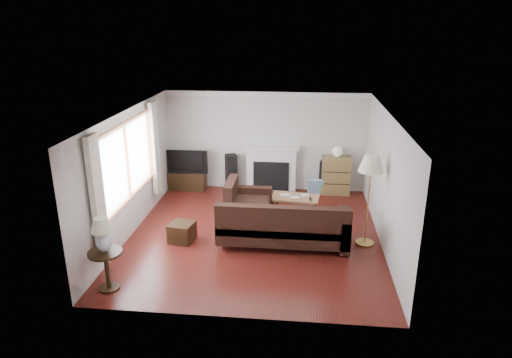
# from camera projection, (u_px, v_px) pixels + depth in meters

# --- Properties ---
(room) EXTENTS (5.10, 5.60, 2.54)m
(room) POSITION_uv_depth(u_px,v_px,m) (254.00, 177.00, 8.88)
(room) COLOR #4F1611
(room) RESTS_ON ground
(window) EXTENTS (0.12, 2.74, 1.54)m
(window) POSITION_uv_depth(u_px,v_px,m) (128.00, 161.00, 8.83)
(window) COLOR #975A38
(window) RESTS_ON room
(curtain_near) EXTENTS (0.10, 0.35, 2.10)m
(curtain_near) POSITION_uv_depth(u_px,v_px,m) (97.00, 197.00, 7.44)
(curtain_near) COLOR beige
(curtain_near) RESTS_ON room
(curtain_far) EXTENTS (0.10, 0.35, 2.10)m
(curtain_far) POSITION_uv_depth(u_px,v_px,m) (155.00, 148.00, 10.30)
(curtain_far) COLOR beige
(curtain_far) RESTS_ON room
(fireplace) EXTENTS (1.40, 0.26, 1.15)m
(fireplace) POSITION_uv_depth(u_px,v_px,m) (271.00, 169.00, 11.56)
(fireplace) COLOR white
(fireplace) RESTS_ON room
(tv_stand) EXTENTS (0.94, 0.42, 0.47)m
(tv_stand) POSITION_uv_depth(u_px,v_px,m) (188.00, 180.00, 11.75)
(tv_stand) COLOR black
(tv_stand) RESTS_ON ground
(television) EXTENTS (1.03, 0.14, 0.59)m
(television) POSITION_uv_depth(u_px,v_px,m) (188.00, 160.00, 11.57)
(television) COLOR black
(television) RESTS_ON tv_stand
(speaker_left) EXTENTS (0.36, 0.39, 0.94)m
(speaker_left) POSITION_uv_depth(u_px,v_px,m) (231.00, 173.00, 11.59)
(speaker_left) COLOR black
(speaker_left) RESTS_ON ground
(speaker_right) EXTENTS (0.28, 0.32, 0.84)m
(speaker_right) POSITION_uv_depth(u_px,v_px,m) (324.00, 177.00, 11.40)
(speaker_right) COLOR black
(speaker_right) RESTS_ON ground
(bookshelf) EXTENTS (0.71, 0.34, 0.97)m
(bookshelf) POSITION_uv_depth(u_px,v_px,m) (336.00, 175.00, 11.33)
(bookshelf) COLOR olive
(bookshelf) RESTS_ON ground
(globe_lamp) EXTENTS (0.25, 0.25, 0.25)m
(globe_lamp) POSITION_uv_depth(u_px,v_px,m) (337.00, 152.00, 11.13)
(globe_lamp) COLOR white
(globe_lamp) RESTS_ON bookshelf
(sectional_sofa) EXTENTS (2.71, 1.98, 0.88)m
(sectional_sofa) POSITION_uv_depth(u_px,v_px,m) (283.00, 223.00, 8.77)
(sectional_sofa) COLOR black
(sectional_sofa) RESTS_ON ground
(coffee_table) EXTENTS (1.10, 0.68, 0.41)m
(coffee_table) POSITION_uv_depth(u_px,v_px,m) (295.00, 205.00, 10.26)
(coffee_table) COLOR #996F49
(coffee_table) RESTS_ON ground
(footstool) EXTENTS (0.52, 0.52, 0.38)m
(footstool) POSITION_uv_depth(u_px,v_px,m) (182.00, 232.00, 8.97)
(footstool) COLOR black
(footstool) RESTS_ON ground
(floor_lamp) EXTENTS (0.57, 0.57, 1.82)m
(floor_lamp) POSITION_uv_depth(u_px,v_px,m) (368.00, 200.00, 8.62)
(floor_lamp) COLOR #A48039
(floor_lamp) RESTS_ON ground
(side_table) EXTENTS (0.54, 0.54, 0.68)m
(side_table) POSITION_uv_depth(u_px,v_px,m) (107.00, 270.00, 7.32)
(side_table) COLOR black
(side_table) RESTS_ON ground
(table_lamp) EXTENTS (0.35, 0.35, 0.57)m
(table_lamp) POSITION_uv_depth(u_px,v_px,m) (103.00, 235.00, 7.11)
(table_lamp) COLOR silver
(table_lamp) RESTS_ON side_table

